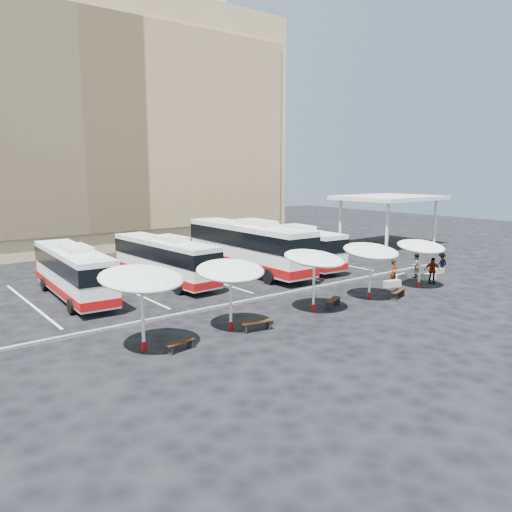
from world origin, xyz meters
TOP-DOWN VIEW (x-y plane):
  - ground at (0.00, 0.00)m, footprint 120.00×120.00m
  - sandstone_building at (0.00, 31.87)m, footprint 42.00×18.25m
  - service_canopy at (24.00, 10.00)m, footprint 10.00×8.00m
  - curb_divider at (0.00, 0.50)m, footprint 34.00×0.25m
  - bay_lines at (0.00, 8.00)m, footprint 24.15×12.00m
  - bus_0 at (-9.45, 7.87)m, footprint 2.92×10.80m
  - bus_1 at (-3.02, 8.25)m, footprint 2.91×10.82m
  - bus_2 at (3.90, 7.71)m, footprint 3.22×13.09m
  - bus_3 at (8.07, 7.36)m, footprint 3.21×11.15m
  - sunshade_0 at (-10.08, -3.25)m, footprint 4.12×4.16m
  - sunshade_1 at (-5.36, -3.14)m, footprint 4.24×4.27m
  - sunshade_2 at (0.18, -3.30)m, footprint 4.10×4.13m
  - sunshade_3 at (4.83, -3.43)m, footprint 3.85×3.88m
  - sunshade_4 at (9.93, -3.50)m, footprint 3.94×3.96m
  - wood_bench_0 at (-8.86, -4.26)m, footprint 1.48×0.64m
  - wood_bench_1 at (-4.52, -4.14)m, footprint 1.69×0.73m
  - wood_bench_2 at (1.59, -3.45)m, footprint 1.64×1.01m
  - wood_bench_3 at (6.33, -4.44)m, footprint 1.70×0.91m
  - conc_bench_0 at (8.54, -2.36)m, footprint 1.28×0.71m
  - conc_bench_1 at (10.69, -1.45)m, footprint 1.23×0.49m
  - conc_bench_2 at (12.58, -2.51)m, footprint 1.22×0.60m
  - conc_bench_3 at (14.99, -1.73)m, footprint 1.13×0.53m
  - passenger_0 at (9.21, -1.94)m, footprint 0.69×0.52m
  - passenger_1 at (12.36, -1.55)m, footprint 1.03×0.90m
  - passenger_2 at (11.61, -3.38)m, footprint 1.10×1.06m
  - passenger_3 at (15.39, -1.77)m, footprint 1.08×0.71m

SIDE VIEW (x-z plane):
  - ground at x=0.00m, z-range 0.00..0.00m
  - bay_lines at x=0.00m, z-range 0.00..0.01m
  - curb_divider at x=0.00m, z-range 0.00..0.15m
  - conc_bench_3 at x=14.99m, z-range 0.00..0.41m
  - conc_bench_2 at x=12.58m, z-range 0.00..0.44m
  - conc_bench_1 at x=10.69m, z-range 0.00..0.45m
  - conc_bench_0 at x=8.54m, z-range 0.00..0.46m
  - wood_bench_0 at x=-8.86m, z-range 0.12..0.56m
  - wood_bench_2 at x=1.59m, z-range 0.13..0.62m
  - wood_bench_1 at x=-4.52m, z-range 0.13..0.64m
  - wood_bench_3 at x=6.33m, z-range 0.13..0.64m
  - passenger_3 at x=15.39m, z-range 0.00..1.58m
  - passenger_0 at x=9.21m, z-range 0.00..1.71m
  - passenger_1 at x=12.36m, z-range 0.00..1.80m
  - passenger_2 at x=11.61m, z-range 0.00..1.84m
  - bus_0 at x=-9.45m, z-range 0.04..3.43m
  - bus_1 at x=-3.02m, z-range 0.04..3.44m
  - bus_3 at x=8.07m, z-range 0.04..3.53m
  - bus_2 at x=3.90m, z-range 0.04..4.19m
  - sunshade_4 at x=9.93m, z-range 1.14..4.41m
  - sunshade_3 at x=4.83m, z-range 1.22..4.71m
  - sunshade_1 at x=-5.36m, z-range 1.22..4.73m
  - sunshade_2 at x=0.18m, z-range 1.23..4.75m
  - sunshade_0 at x=-10.08m, z-range 1.33..5.13m
  - service_canopy at x=24.00m, z-range 2.27..7.47m
  - sandstone_building at x=0.00m, z-range -2.17..27.43m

